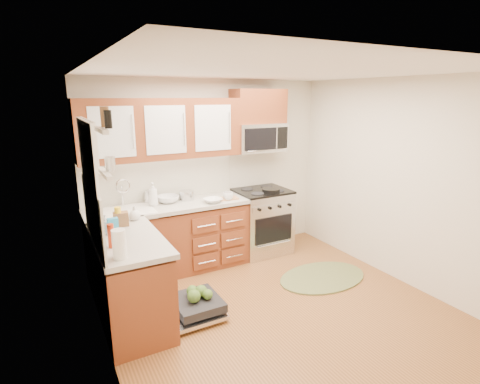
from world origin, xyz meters
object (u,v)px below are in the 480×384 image
range (262,221)px  bowl_a (213,201)px  cup (228,196)px  upper_cabinets (162,129)px  cutting_board (228,198)px  dishwasher (193,307)px  microwave (259,137)px  sink (128,220)px  paper_towel_roll (119,244)px  rug (322,277)px  stock_pot (186,195)px  bowl_b (168,199)px  skillet (271,190)px

range → bowl_a: (-0.87, -0.18, 0.48)m
bowl_a → cup: (0.23, 0.02, 0.03)m
upper_cabinets → cutting_board: bearing=-18.5°
upper_cabinets → dishwasher: bearing=-96.0°
upper_cabinets → microwave: 1.42m
sink → paper_towel_roll: size_ratio=2.41×
dishwasher → cutting_board: 1.60m
range → microwave: 1.23m
rug → stock_pot: bearing=137.8°
rug → cutting_board: cutting_board is taller
stock_pot → range: bearing=-5.9°
cutting_board → cup: 0.07m
bowl_a → rug: bearing=-40.3°
stock_pot → dishwasher: bearing=-108.6°
stock_pot → cup: (0.48, -0.28, -0.01)m
upper_cabinets → bowl_b: size_ratio=7.26×
upper_cabinets → skillet: upper_cabinets is taller
sink → dishwasher: bearing=-70.8°
upper_cabinets → bowl_b: bearing=-56.1°
stock_pot → bowl_a: size_ratio=0.88×
paper_towel_roll → bowl_b: 1.74m
bowl_b → range: bearing=-4.4°
cutting_board → paper_towel_roll: bearing=-143.0°
microwave → bowl_b: 1.56m
sink → bowl_a: bearing=-9.1°
cutting_board → paper_towel_roll: 2.09m
microwave → rug: microwave is taller
skillet → stock_pot: size_ratio=1.25×
microwave → cutting_board: (-0.61, -0.24, -0.77)m
cutting_board → cup: bearing=-120.9°
microwave → cup: microwave is taller
bowl_a → range: bearing=11.7°
sink → stock_pot: (0.81, 0.13, 0.19)m
upper_cabinets → dishwasher: 2.19m
paper_towel_roll → bowl_a: paper_towel_roll is taller
upper_cabinets → bowl_b: (0.03, -0.04, -0.91)m
stock_pot → bowl_b: (-0.26, -0.01, -0.02)m
skillet → cutting_board: (-0.67, 0.02, -0.04)m
upper_cabinets → stock_pot: 0.93m
paper_towel_roll → rug: bearing=5.9°
microwave → cutting_board: size_ratio=2.94×
sink → bowl_b: bowl_b is taller
range → bowl_b: 1.47m
cup → bowl_a: bearing=-175.6°
paper_towel_roll → microwave: bearing=33.3°
sink → paper_towel_roll: bearing=-104.4°
skillet → paper_towel_roll: (-2.33, -1.23, 0.08)m
paper_towel_roll → bowl_a: bearing=40.3°
sink → skillet: bearing=-3.9°
dishwasher → bowl_a: (0.67, 0.95, 0.85)m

